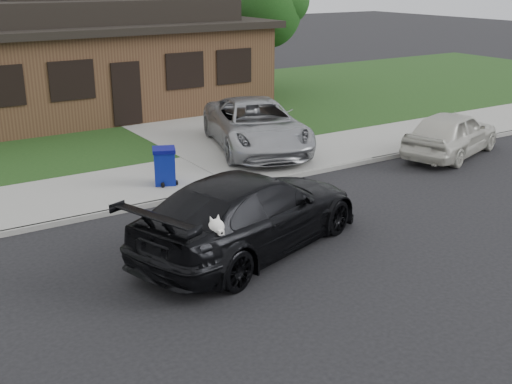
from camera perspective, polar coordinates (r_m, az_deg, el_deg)
ground at (r=11.35m, az=-9.27°, el=-7.91°), size 120.00×120.00×0.00m
sidewalk at (r=15.72m, az=-16.63°, el=-0.50°), size 60.00×3.00×0.12m
curb at (r=14.36m, az=-14.92°, el=-2.19°), size 60.00×0.12×0.12m
driveway at (r=22.32m, az=-5.51°, el=5.88°), size 4.50×13.00×0.14m
sedan at (r=12.19m, az=-0.55°, el=-1.80°), size 5.66×3.74×1.52m
minivan at (r=18.82m, az=0.02°, el=5.97°), size 3.88×5.65×1.44m
white_compact at (r=19.49m, az=16.98°, el=5.02°), size 4.21×2.70×1.33m
recycling_bin at (r=15.92m, az=-8.13°, el=2.32°), size 0.71×0.71×0.91m
house at (r=25.79m, az=-14.93°, el=11.76°), size 12.60×8.60×4.65m
tree_1 at (r=28.70m, az=1.41°, el=16.20°), size 3.15×3.00×5.25m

